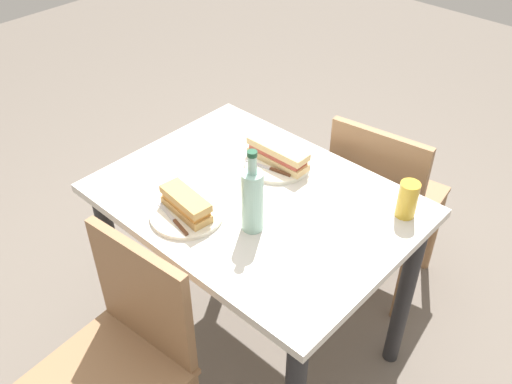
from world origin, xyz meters
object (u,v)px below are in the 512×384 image
(dining_table, at_px, (256,228))
(plate_far, at_px, (187,214))
(plate_near, at_px, (277,164))
(baguette_sandwich_far, at_px, (186,204))
(knife_far, at_px, (175,221))
(beer_glass, at_px, (408,200))
(knife_near, at_px, (271,169))
(baguette_sandwich_near, at_px, (278,154))
(chair_near, at_px, (380,200))
(chair_far, at_px, (125,354))
(water_bottle, at_px, (252,199))

(dining_table, bearing_deg, plate_far, 66.48)
(plate_near, height_order, baguette_sandwich_far, baguette_sandwich_far)
(knife_far, bearing_deg, baguette_sandwich_far, -84.67)
(plate_near, bearing_deg, baguette_sandwich_far, 85.77)
(plate_near, bearing_deg, beer_glass, -171.57)
(knife_near, xyz_separation_m, knife_far, (0.04, 0.40, 0.00))
(plate_near, distance_m, beer_glass, 0.48)
(plate_near, relative_size, baguette_sandwich_far, 1.21)
(baguette_sandwich_near, bearing_deg, chair_near, -119.02)
(plate_near, distance_m, knife_near, 0.05)
(plate_far, bearing_deg, knife_far, 95.33)
(dining_table, height_order, chair_near, chair_near)
(chair_far, relative_size, plate_near, 3.72)
(knife_near, bearing_deg, chair_near, -114.93)
(knife_far, xyz_separation_m, beer_glass, (-0.49, -0.52, 0.04))
(plate_near, xyz_separation_m, water_bottle, (-0.16, 0.30, 0.10))
(plate_far, xyz_separation_m, baguette_sandwich_far, (0.00, 0.00, 0.04))
(chair_far, xyz_separation_m, baguette_sandwich_far, (0.09, -0.36, 0.32))
(chair_far, relative_size, knife_near, 4.85)
(baguette_sandwich_near, bearing_deg, chair_far, 94.41)
(chair_near, relative_size, plate_far, 3.72)
(knife_near, xyz_separation_m, water_bottle, (-0.15, 0.25, 0.09))
(chair_far, bearing_deg, baguette_sandwich_far, -76.16)
(dining_table, bearing_deg, water_bottle, 128.74)
(baguette_sandwich_near, relative_size, knife_near, 1.30)
(knife_near, bearing_deg, dining_table, 112.04)
(chair_far, relative_size, baguette_sandwich_far, 4.51)
(knife_near, bearing_deg, plate_near, -76.88)
(baguette_sandwich_near, bearing_deg, baguette_sandwich_far, 85.77)
(plate_near, bearing_deg, plate_far, 85.77)
(baguette_sandwich_near, height_order, knife_near, baguette_sandwich_near)
(chair_near, bearing_deg, plate_far, 72.67)
(knife_far, height_order, water_bottle, water_bottle)
(plate_near, bearing_deg, chair_near, -119.02)
(knife_far, bearing_deg, baguette_sandwich_near, -93.08)
(dining_table, relative_size, knife_near, 5.63)
(chair_near, bearing_deg, plate_near, 60.98)
(knife_near, bearing_deg, beer_glass, -165.32)
(plate_far, distance_m, baguette_sandwich_far, 0.04)
(chair_far, height_order, baguette_sandwich_near, chair_far)
(chair_near, height_order, knife_near, chair_near)
(dining_table, relative_size, chair_near, 1.16)
(dining_table, bearing_deg, baguette_sandwich_far, 66.48)
(chair_far, distance_m, plate_far, 0.46)
(plate_near, xyz_separation_m, plate_far, (0.03, 0.40, 0.00))
(chair_near, bearing_deg, water_bottle, 85.18)
(dining_table, distance_m, knife_far, 0.33)
(chair_near, bearing_deg, baguette_sandwich_far, 72.67)
(chair_far, relative_size, knife_far, 4.88)
(water_bottle, bearing_deg, beer_glass, -130.14)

